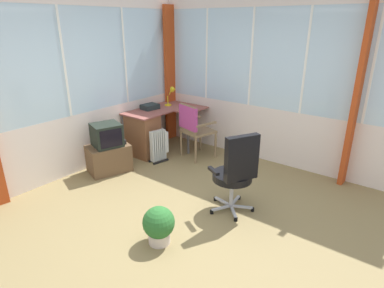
{
  "coord_description": "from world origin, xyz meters",
  "views": [
    {
      "loc": [
        -2.62,
        -2.11,
        2.28
      ],
      "look_at": [
        0.63,
        0.4,
        0.72
      ],
      "focal_mm": 30.03,
      "sensor_mm": 36.0,
      "label": 1
    }
  ],
  "objects_px": {
    "desk": "(146,132)",
    "office_chair": "(236,170)",
    "paper_tray": "(150,107)",
    "wooden_armchair": "(192,125)",
    "desk_lamp": "(172,93)",
    "space_heater": "(159,146)",
    "tv_remote": "(193,108)",
    "potted_plant": "(159,225)",
    "tv_on_stand": "(108,151)"
  },
  "relations": [
    {
      "from": "desk",
      "to": "office_chair",
      "type": "relative_size",
      "value": 1.28
    },
    {
      "from": "paper_tray",
      "to": "wooden_armchair",
      "type": "relative_size",
      "value": 0.31
    },
    {
      "from": "desk_lamp",
      "to": "paper_tray",
      "type": "distance_m",
      "value": 0.53
    },
    {
      "from": "desk_lamp",
      "to": "space_heater",
      "type": "bearing_deg",
      "value": -154.09
    },
    {
      "from": "paper_tray",
      "to": "office_chair",
      "type": "height_order",
      "value": "office_chair"
    },
    {
      "from": "tv_remote",
      "to": "office_chair",
      "type": "bearing_deg",
      "value": -116.6
    },
    {
      "from": "desk",
      "to": "space_heater",
      "type": "distance_m",
      "value": 0.45
    },
    {
      "from": "wooden_armchair",
      "to": "tv_remote",
      "type": "bearing_deg",
      "value": 36.53
    },
    {
      "from": "desk",
      "to": "space_heater",
      "type": "height_order",
      "value": "desk"
    },
    {
      "from": "office_chair",
      "to": "space_heater",
      "type": "distance_m",
      "value": 1.99
    },
    {
      "from": "desk_lamp",
      "to": "potted_plant",
      "type": "xyz_separation_m",
      "value": [
        -2.47,
        -1.93,
        -0.78
      ]
    },
    {
      "from": "space_heater",
      "to": "paper_tray",
      "type": "bearing_deg",
      "value": 57.08
    },
    {
      "from": "tv_remote",
      "to": "paper_tray",
      "type": "xyz_separation_m",
      "value": [
        -0.5,
        0.61,
        0.03
      ]
    },
    {
      "from": "tv_remote",
      "to": "office_chair",
      "type": "xyz_separation_m",
      "value": [
        -1.46,
        -1.79,
        -0.19
      ]
    },
    {
      "from": "tv_remote",
      "to": "wooden_armchair",
      "type": "bearing_deg",
      "value": -130.88
    },
    {
      "from": "desk",
      "to": "tv_on_stand",
      "type": "relative_size",
      "value": 1.7
    },
    {
      "from": "tv_remote",
      "to": "tv_on_stand",
      "type": "distance_m",
      "value": 1.76
    },
    {
      "from": "office_chair",
      "to": "desk_lamp",
      "type": "bearing_deg",
      "value": 57.67
    },
    {
      "from": "paper_tray",
      "to": "space_heater",
      "type": "distance_m",
      "value": 0.83
    },
    {
      "from": "desk_lamp",
      "to": "space_heater",
      "type": "distance_m",
      "value": 1.17
    },
    {
      "from": "paper_tray",
      "to": "potted_plant",
      "type": "distance_m",
      "value": 2.92
    },
    {
      "from": "potted_plant",
      "to": "space_heater",
      "type": "bearing_deg",
      "value": 42.92
    },
    {
      "from": "paper_tray",
      "to": "tv_on_stand",
      "type": "relative_size",
      "value": 0.37
    },
    {
      "from": "paper_tray",
      "to": "potted_plant",
      "type": "xyz_separation_m",
      "value": [
        -1.99,
        -2.06,
        -0.59
      ]
    },
    {
      "from": "potted_plant",
      "to": "tv_on_stand",
      "type": "bearing_deg",
      "value": 65.91
    },
    {
      "from": "paper_tray",
      "to": "wooden_armchair",
      "type": "xyz_separation_m",
      "value": [
        0.11,
        -0.91,
        -0.2
      ]
    },
    {
      "from": "desk",
      "to": "potted_plant",
      "type": "xyz_separation_m",
      "value": [
        -1.73,
        -1.94,
        -0.19
      ]
    },
    {
      "from": "desk",
      "to": "office_chair",
      "type": "distance_m",
      "value": 2.39
    },
    {
      "from": "tv_on_stand",
      "to": "potted_plant",
      "type": "xyz_separation_m",
      "value": [
        -0.85,
        -1.89,
        -0.12
      ]
    },
    {
      "from": "tv_on_stand",
      "to": "potted_plant",
      "type": "bearing_deg",
      "value": -114.09
    },
    {
      "from": "desk_lamp",
      "to": "office_chair",
      "type": "bearing_deg",
      "value": -122.33
    },
    {
      "from": "desk",
      "to": "paper_tray",
      "type": "distance_m",
      "value": 0.49
    },
    {
      "from": "desk",
      "to": "desk_lamp",
      "type": "bearing_deg",
      "value": -1.09
    },
    {
      "from": "tv_on_stand",
      "to": "space_heater",
      "type": "height_order",
      "value": "tv_on_stand"
    },
    {
      "from": "wooden_armchair",
      "to": "tv_on_stand",
      "type": "bearing_deg",
      "value": 149.32
    },
    {
      "from": "tv_remote",
      "to": "wooden_armchair",
      "type": "height_order",
      "value": "wooden_armchair"
    },
    {
      "from": "wooden_armchair",
      "to": "paper_tray",
      "type": "bearing_deg",
      "value": 96.76
    },
    {
      "from": "wooden_armchair",
      "to": "space_heater",
      "type": "height_order",
      "value": "wooden_armchair"
    },
    {
      "from": "desk_lamp",
      "to": "wooden_armchair",
      "type": "relative_size",
      "value": 0.37
    },
    {
      "from": "desk",
      "to": "tv_on_stand",
      "type": "bearing_deg",
      "value": -176.97
    },
    {
      "from": "tv_on_stand",
      "to": "potted_plant",
      "type": "height_order",
      "value": "tv_on_stand"
    },
    {
      "from": "desk",
      "to": "tv_on_stand",
      "type": "height_order",
      "value": "tv_on_stand"
    },
    {
      "from": "paper_tray",
      "to": "space_heater",
      "type": "bearing_deg",
      "value": -122.92
    },
    {
      "from": "tv_remote",
      "to": "desk_lamp",
      "type": "bearing_deg",
      "value": 105.43
    },
    {
      "from": "wooden_armchair",
      "to": "tv_on_stand",
      "type": "height_order",
      "value": "wooden_armchair"
    },
    {
      "from": "wooden_armchair",
      "to": "space_heater",
      "type": "distance_m",
      "value": 0.68
    },
    {
      "from": "desk_lamp",
      "to": "wooden_armchair",
      "type": "xyz_separation_m",
      "value": [
        -0.37,
        -0.77,
        -0.39
      ]
    },
    {
      "from": "office_chair",
      "to": "space_heater",
      "type": "xyz_separation_m",
      "value": [
        0.61,
        1.87,
        -0.31
      ]
    },
    {
      "from": "paper_tray",
      "to": "tv_on_stand",
      "type": "height_order",
      "value": "paper_tray"
    },
    {
      "from": "tv_remote",
      "to": "space_heater",
      "type": "distance_m",
      "value": 0.99
    }
  ]
}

